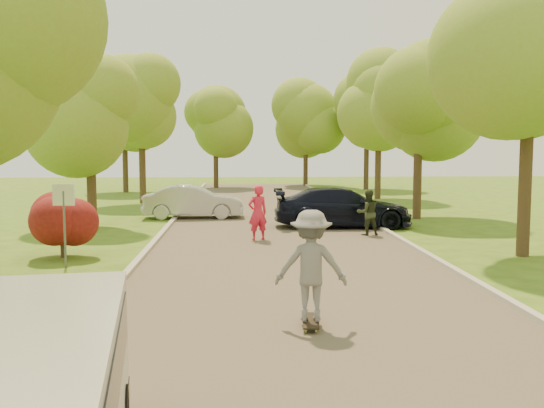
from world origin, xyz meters
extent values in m
plane|color=#3C5F16|center=(0.00, 0.00, 0.00)|extent=(100.00, 100.00, 0.00)
cube|color=#4C4438|center=(0.00, 8.00, 0.01)|extent=(8.00, 60.00, 0.01)
cube|color=#B2AD9E|center=(-4.05, 8.00, 0.06)|extent=(0.18, 60.00, 0.12)
cube|color=#B2AD9E|center=(4.05, 8.00, 0.06)|extent=(0.18, 60.00, 0.12)
cylinder|color=#59595E|center=(-5.80, 4.00, 1.00)|extent=(0.06, 0.06, 2.00)
cube|color=white|center=(-5.80, 4.00, 1.90)|extent=(0.55, 0.04, 0.55)
cylinder|color=#382619|center=(-6.30, 5.50, 0.35)|extent=(0.12, 0.12, 0.70)
sphere|color=#590F0F|center=(-6.30, 5.50, 1.10)|extent=(1.70, 1.70, 1.70)
sphere|color=olive|center=(-5.81, 1.00, 5.67)|extent=(3.45, 3.45, 3.45)
cylinder|color=#382619|center=(-7.00, 12.00, 1.57)|extent=(0.36, 0.36, 3.15)
sphere|color=olive|center=(-7.00, 12.00, 4.41)|extent=(4.20, 4.20, 4.20)
sphere|color=olive|center=(-6.37, 12.00, 5.04)|extent=(3.15, 3.15, 3.15)
cylinder|color=#382619|center=(-6.60, 22.00, 1.91)|extent=(0.36, 0.36, 3.83)
sphere|color=olive|center=(-6.60, 22.00, 5.27)|extent=(4.80, 4.80, 4.80)
sphere|color=olive|center=(-5.88, 22.00, 5.99)|extent=(3.60, 3.60, 3.60)
cylinder|color=#382619|center=(6.80, 5.00, 1.91)|extent=(0.36, 0.36, 3.83)
sphere|color=olive|center=(6.80, 5.00, 5.33)|extent=(5.00, 5.00, 5.00)
cylinder|color=#382619|center=(6.40, 14.00, 1.69)|extent=(0.36, 0.36, 3.38)
sphere|color=olive|center=(6.40, 14.00, 4.70)|extent=(4.40, 4.40, 4.40)
sphere|color=olive|center=(7.06, 14.00, 5.36)|extent=(3.30, 3.30, 3.30)
cylinder|color=#382619|center=(7.00, 24.00, 2.02)|extent=(0.36, 0.36, 4.05)
sphere|color=olive|center=(7.00, 24.00, 5.61)|extent=(5.20, 5.20, 5.20)
sphere|color=olive|center=(7.78, 24.00, 6.39)|extent=(3.90, 3.90, 3.90)
cylinder|color=#382619|center=(-9.00, 30.00, 1.80)|extent=(0.36, 0.36, 3.60)
sphere|color=olive|center=(-9.00, 30.00, 5.10)|extent=(5.00, 5.00, 5.00)
sphere|color=olive|center=(-8.25, 30.00, 5.85)|extent=(3.75, 3.75, 3.75)
cylinder|color=#382619|center=(8.00, 32.00, 1.91)|extent=(0.36, 0.36, 3.83)
sphere|color=olive|center=(8.00, 32.00, 5.33)|extent=(5.00, 5.00, 5.00)
sphere|color=olive|center=(8.75, 32.00, 6.08)|extent=(3.75, 3.75, 3.75)
cylinder|color=#382619|center=(-3.00, 34.00, 1.69)|extent=(0.36, 0.36, 3.38)
sphere|color=olive|center=(-3.00, 34.00, 4.81)|extent=(4.80, 4.80, 4.80)
sphere|color=olive|center=(-2.28, 34.00, 5.53)|extent=(3.60, 3.60, 3.60)
cylinder|color=#382619|center=(4.00, 36.00, 1.80)|extent=(0.36, 0.36, 3.60)
sphere|color=olive|center=(4.00, 36.00, 5.10)|extent=(5.00, 5.00, 5.00)
sphere|color=olive|center=(4.75, 36.00, 5.85)|extent=(3.75, 3.75, 3.75)
cube|color=black|center=(-3.23, -6.81, 1.30)|extent=(2.22, 3.38, 0.51)
imported|color=#B0B1B5|center=(-3.30, 14.75, 0.72)|extent=(4.37, 1.59, 1.43)
imported|color=black|center=(2.71, 11.44, 0.77)|extent=(5.35, 2.25, 1.54)
cube|color=black|center=(-0.08, -1.46, 0.12)|extent=(0.38, 1.01, 0.02)
cylinder|color=#BFCC4C|center=(0.04, -1.12, 0.05)|extent=(0.04, 0.08, 0.08)
cylinder|color=#BFCC4C|center=(-0.13, -1.10, 0.05)|extent=(0.04, 0.08, 0.08)
cylinder|color=#BFCC4C|center=(-0.03, -1.82, 0.05)|extent=(0.04, 0.08, 0.08)
cylinder|color=#BFCC4C|center=(-0.21, -1.80, 0.05)|extent=(0.04, 0.08, 0.08)
imported|color=slate|center=(-0.08, -1.46, 1.09)|extent=(1.31, 0.84, 1.93)
imported|color=red|center=(-0.69, 8.29, 0.93)|extent=(0.79, 0.66, 1.85)
imported|color=#29311D|center=(3.21, 9.22, 0.81)|extent=(0.86, 0.71, 1.61)
camera|label=1|loc=(-1.33, -11.71, 3.14)|focal=40.00mm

